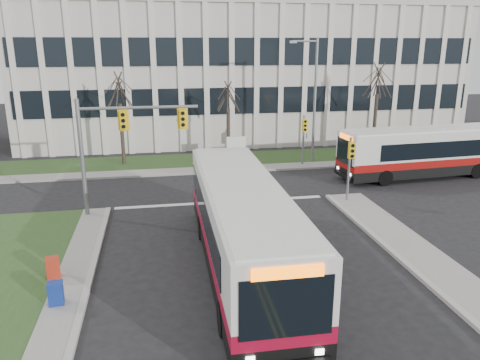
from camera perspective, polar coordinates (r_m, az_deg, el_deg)
The scene contains 16 objects.
ground at distance 19.62m, azimuth 1.05°, elevation -10.45°, with size 120.00×120.00×0.00m, color black.
sidewalk_cross at distance 34.59m, azimuth 4.28°, elevation 1.58°, with size 44.00×1.60×0.14m, color #9E9B93.
building_lawn at distance 37.23m, azimuth 3.22°, elevation 2.64°, with size 44.00×5.00×0.12m, color #2D4D21.
office_building at distance 48.02m, azimuth -0.05°, elevation 12.91°, with size 40.00×16.00×12.00m, color beige.
mast_arm_signal at distance 24.86m, azimuth -15.08°, elevation 5.14°, with size 6.11×0.38×6.20m.
signal_pole_near at distance 27.08m, azimuth 13.28°, elevation 2.34°, with size 0.34×0.39×3.80m.
signal_pole_far at distance 34.86m, azimuth 7.81°, elevation 5.68°, with size 0.34×0.39×3.80m.
streetlight at distance 35.49m, azimuth 8.87°, elevation 10.22°, with size 2.15×0.25×9.20m.
directory_sign at distance 36.01m, azimuth -0.46°, elevation 4.01°, with size 1.50×0.12×2.00m.
tree_left at distance 35.43m, azimuth -14.53°, elevation 10.42°, with size 1.80×1.80×7.70m.
tree_mid at distance 36.02m, azimuth -1.46°, elevation 10.00°, with size 1.80×1.80×6.82m.
tree_right at distance 39.38m, azimuth 16.47°, elevation 11.39°, with size 1.80×1.80×8.25m.
bus_main at distance 18.61m, azimuth 0.27°, elevation -5.94°, with size 2.90×13.39×3.57m, color silver, non-canonical shape.
bus_cross at distance 34.41m, azimuth 21.93°, elevation 3.06°, with size 2.68×12.38×3.30m, color silver, non-canonical shape.
newspaper_box_blue at distance 17.82m, azimuth -21.52°, elevation -12.90°, with size 0.50×0.45×0.95m, color navy.
newspaper_box_red at distance 19.71m, azimuth -21.84°, elevation -10.05°, with size 0.50×0.45×0.95m, color #AA2916.
Camera 1 is at (-3.45, -17.18, 8.83)m, focal length 35.00 mm.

